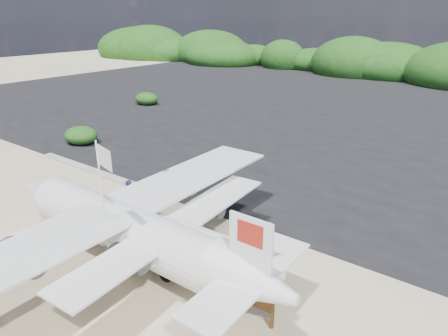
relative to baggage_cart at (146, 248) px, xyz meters
The scene contains 11 objects.
ground 1.14m from the baggage_cart, 85.95° to the right, with size 160.00×160.00×0.00m, color beige.
asphalt_apron 28.86m from the baggage_cart, 89.84° to the left, with size 90.00×50.00×0.04m, color #B2B2B2, non-canonical shape.
lagoon 8.93m from the baggage_cart, behind, with size 9.00×7.00×0.40m, color #B2B2B2, non-canonical shape.
vegetation_band 53.86m from the baggage_cart, 89.91° to the left, with size 124.00×8.00×4.40m, color #B2B2B2, non-canonical shape.
baggage_cart is the anchor object (origin of this frame).
flagpole 2.14m from the baggage_cart, 75.69° to the right, with size 1.02×0.43×5.12m, color white, non-canonical shape.
signboard 5.43m from the baggage_cart, ahead, with size 1.85×0.17×1.53m, color brown, non-canonical shape.
crew_a 3.41m from the baggage_cart, 148.36° to the left, with size 0.61×0.40×1.67m, color #171551.
crew_b 1.37m from the baggage_cart, 43.78° to the left, with size 0.74×0.58×1.53m, color #171551.
crew_c 4.64m from the baggage_cart, ahead, with size 1.03×0.43×1.75m, color #171551.
aircraft_small 35.97m from the baggage_cart, 111.17° to the left, with size 8.05×8.05×2.90m, color #B2B2B2, non-canonical shape.
Camera 1 is at (10.53, -7.97, 8.72)m, focal length 32.00 mm.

